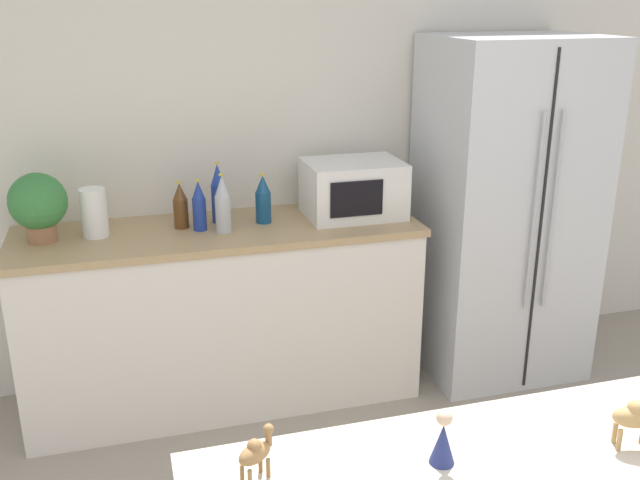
{
  "coord_description": "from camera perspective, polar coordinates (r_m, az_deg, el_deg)",
  "views": [
    {
      "loc": [
        -0.87,
        -0.88,
        2.0
      ],
      "look_at": [
        -0.23,
        1.35,
        1.19
      ],
      "focal_mm": 40.0,
      "sensor_mm": 36.0,
      "label": 1
    }
  ],
  "objects": [
    {
      "name": "paper_towel_roll",
      "position": [
        3.46,
        -17.62,
        2.1
      ],
      "size": [
        0.12,
        0.12,
        0.23
      ],
      "color": "white",
      "rests_on": "back_counter"
    },
    {
      "name": "back_bottle_3",
      "position": [
        3.48,
        -11.1,
        2.69
      ],
      "size": [
        0.07,
        0.07,
        0.23
      ],
      "color": "brown",
      "rests_on": "back_counter"
    },
    {
      "name": "refrigerator",
      "position": [
        3.92,
        14.55,
        2.3
      ],
      "size": [
        0.83,
        0.71,
        1.8
      ],
      "color": "silver",
      "rests_on": "ground_plane"
    },
    {
      "name": "camel_figurine_second",
      "position": [
        1.84,
        24.01,
        -12.72
      ],
      "size": [
        0.12,
        0.08,
        0.14
      ],
      "color": "tan",
      "rests_on": "bar_counter"
    },
    {
      "name": "back_bottle_4",
      "position": [
        3.5,
        -4.57,
        3.25
      ],
      "size": [
        0.08,
        0.08,
        0.25
      ],
      "color": "navy",
      "rests_on": "back_counter"
    },
    {
      "name": "wise_man_figurine_crimson",
      "position": [
        1.68,
        9.81,
        -15.51
      ],
      "size": [
        0.06,
        0.06,
        0.14
      ],
      "color": "navy",
      "rests_on": "bar_counter"
    },
    {
      "name": "back_bottle_0",
      "position": [
        3.38,
        -7.78,
        2.83
      ],
      "size": [
        0.07,
        0.07,
        0.28
      ],
      "color": "#B2B7BC",
      "rests_on": "back_counter"
    },
    {
      "name": "back_counter",
      "position": [
        3.65,
        -7.77,
        -5.9
      ],
      "size": [
        1.95,
        0.63,
        0.92
      ],
      "color": "silver",
      "rests_on": "ground_plane"
    },
    {
      "name": "microwave",
      "position": [
        3.61,
        2.67,
        4.13
      ],
      "size": [
        0.48,
        0.37,
        0.28
      ],
      "color": "white",
      "rests_on": "back_counter"
    },
    {
      "name": "back_bottle_2",
      "position": [
        3.42,
        -9.65,
        2.68
      ],
      "size": [
        0.06,
        0.06,
        0.25
      ],
      "color": "navy",
      "rests_on": "back_counter"
    },
    {
      "name": "potted_plant",
      "position": [
        3.44,
        -21.62,
        2.69
      ],
      "size": [
        0.26,
        0.26,
        0.32
      ],
      "color": "#9E6B47",
      "rests_on": "back_counter"
    },
    {
      "name": "back_bottle_1",
      "position": [
        3.53,
        -8.14,
        3.69
      ],
      "size": [
        0.07,
        0.07,
        0.3
      ],
      "color": "navy",
      "rests_on": "back_counter"
    },
    {
      "name": "wall_back",
      "position": [
        3.78,
        -2.35,
        8.15
      ],
      "size": [
        8.0,
        0.06,
        2.55
      ],
      "color": "silver",
      "rests_on": "ground_plane"
    },
    {
      "name": "camel_figurine",
      "position": [
        1.61,
        -5.14,
        -16.5
      ],
      "size": [
        0.09,
        0.08,
        0.12
      ],
      "color": "olive",
      "rests_on": "bar_counter"
    }
  ]
}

